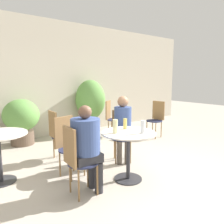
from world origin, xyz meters
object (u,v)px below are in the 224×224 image
Objects in this scene: bistro_chair_1 at (76,156)px; seated_person_0 at (123,123)px; seated_person_1 at (87,143)px; bistro_chair_0 at (122,131)px; bistro_chair_5 at (67,141)px; potted_plant_0 at (21,119)px; beer_glass_2 at (142,127)px; cafe_table_near at (128,143)px; potted_plant_1 at (90,102)px; beer_glass_1 at (115,126)px; bistro_chair_2 at (111,115)px; beer_glass_0 at (125,124)px; bistro_chair_3 at (58,131)px; bistro_chair_4 at (157,116)px.

seated_person_0 is at bearing -63.25° from bistro_chair_1.
seated_person_0 reaches higher than seated_person_1.
bistro_chair_0 and bistro_chair_1 have the same top height.
potted_plant_0 is (-0.12, 2.10, 0.06)m from bistro_chair_5.
seated_person_0 reaches higher than beer_glass_2.
seated_person_1 reaches higher than beer_glass_2.
cafe_table_near is 3.05m from potted_plant_1.
potted_plant_0 is (-0.57, 2.73, -0.23)m from beer_glass_1.
potted_plant_1 is at bearing 71.65° from beer_glass_2.
bistro_chair_1 is at bearing -170.81° from bistro_chair_2.
potted_plant_0 is at bearing 150.41° from seated_person_0.
seated_person_1 reaches higher than beer_glass_0.
bistro_chair_2 is 1.00× the size of bistro_chair_5.
bistro_chair_3 is at bearing -79.65° from potted_plant_0.
potted_plant_0 is (-1.14, 2.23, -0.12)m from seated_person_0.
bistro_chair_2 is 4.64× the size of beer_glass_1.
potted_plant_1 is (1.30, 2.75, 0.02)m from beer_glass_1.
beer_glass_2 is at bearing -78.63° from bistro_chair_0.
bistro_chair_0 reaches higher than beer_glass_2.
beer_glass_0 is (0.78, 0.14, 0.12)m from seated_person_1.
bistro_chair_0 and bistro_chair_5 have the same top height.
bistro_chair_0 is 1.00× the size of bistro_chair_4.
bistro_chair_3 is at bearing 109.68° from cafe_table_near.
seated_person_1 is at bearing -106.74° from bistro_chair_5.
potted_plant_0 is (-1.22, 2.10, 0.06)m from bistro_chair_0.
bistro_chair_4 is 0.78× the size of seated_person_1.
beer_glass_1 is at bearing -165.33° from bistro_chair_3.
bistro_chair_4 is at bearing 57.07° from seated_person_0.
cafe_table_near is 0.87× the size of bistro_chair_1.
cafe_table_near is 0.68× the size of seated_person_1.
cafe_table_near is 0.67× the size of seated_person_0.
bistro_chair_5 is 2.10m from potted_plant_0.
beer_glass_0 is 0.16× the size of potted_plant_0.
beer_glass_1 reaches higher than cafe_table_near.
seated_person_0 is 0.50m from beer_glass_0.
beer_glass_0 is (0.59, -1.22, 0.27)m from bistro_chair_3.
bistro_chair_0 is 0.77× the size of seated_person_0.
bistro_chair_1 is 0.21m from seated_person_1.
seated_person_1 is at bearing -168.59° from bistro_chair_2.
seated_person_1 reaches higher than potted_plant_0.
bistro_chair_2 is 2.20m from potted_plant_0.
bistro_chair_0 is at bearing -155.95° from bistro_chair_2.
beer_glass_2 is (0.30, -0.25, -0.00)m from beer_glass_1.
bistro_chair_2 is at bearing -68.41° from potted_plant_1.
beer_glass_0 is (-2.12, -1.20, 0.27)m from bistro_chair_4.
bistro_chair_3 is 0.77× the size of seated_person_0.
bistro_chair_4 is at bearing 54.56° from bistro_chair_0.
seated_person_0 reaches higher than beer_glass_1.
bistro_chair_5 is (-0.14, -0.70, 0.00)m from bistro_chair_3.
potted_plant_0 reaches higher than bistro_chair_0.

